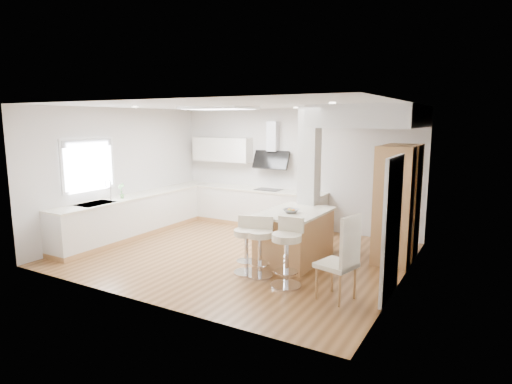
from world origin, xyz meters
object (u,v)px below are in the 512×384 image
Objects in this scene: peninsula at (295,236)px; dining_chair at (343,256)px; bar_stool_b at (260,244)px; bar_stool_a at (247,242)px; bar_stool_c at (287,249)px.

dining_chair is (1.32, -1.26, 0.20)m from peninsula.
peninsula is 0.99m from bar_stool_b.
peninsula is at bearing 51.72° from bar_stool_a.
bar_stool_b is 0.60m from bar_stool_c.
peninsula reaches higher than bar_stool_b.
dining_chair is (0.93, -0.12, 0.07)m from bar_stool_c.
bar_stool_c is (0.83, -0.18, 0.06)m from bar_stool_a.
bar_stool_b is at bearing 159.94° from bar_stool_c.
dining_chair is at bearing -23.86° from bar_stool_a.
bar_stool_c is 0.94m from dining_chair.
bar_stool_b is (0.26, -0.00, 0.01)m from bar_stool_a.
peninsula is 1.60× the size of bar_stool_b.
bar_stool_c is (0.57, -0.17, 0.05)m from bar_stool_b.
bar_stool_b is (-0.17, -0.97, 0.08)m from peninsula.
bar_stool_b is 0.92× the size of bar_stool_c.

